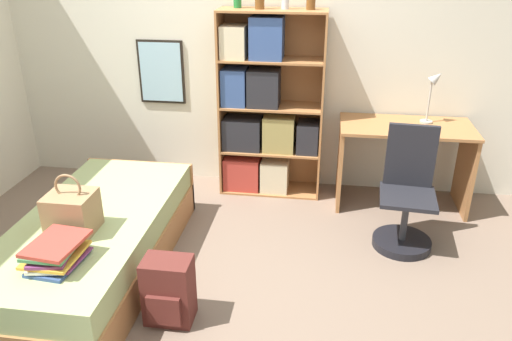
% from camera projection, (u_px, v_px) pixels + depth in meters
% --- Properties ---
extents(ground_plane, '(14.00, 14.00, 0.00)m').
position_uv_depth(ground_plane, '(194.00, 277.00, 3.44)').
color(ground_plane, '#756051').
extents(wall_back, '(10.00, 0.09, 2.60)m').
position_uv_depth(wall_back, '(234.00, 44.00, 4.39)').
color(wall_back, beige).
rests_on(wall_back, ground_plane).
extents(bed, '(0.91, 1.91, 0.43)m').
position_uv_depth(bed, '(95.00, 242.00, 3.46)').
color(bed, '#A36B3D').
rests_on(bed, ground_plane).
extents(handbag, '(0.28, 0.26, 0.40)m').
position_uv_depth(handbag, '(72.00, 212.00, 3.13)').
color(handbag, '#93704C').
rests_on(handbag, bed).
extents(book_stack_on_bed, '(0.31, 0.37, 0.15)m').
position_uv_depth(book_stack_on_bed, '(56.00, 252.00, 2.83)').
color(book_stack_on_bed, '#334C84').
rests_on(book_stack_on_bed, bed).
extents(bookcase, '(0.90, 0.34, 1.62)m').
position_uv_depth(bookcase, '(263.00, 112.00, 4.37)').
color(bookcase, '#A36B3D').
rests_on(bookcase, ground_plane).
extents(bottle_blue, '(0.07, 0.07, 0.19)m').
position_uv_depth(bottle_blue, '(311.00, 0.00, 3.94)').
color(bottle_blue, brown).
rests_on(bottle_blue, bookcase).
extents(desk, '(1.09, 0.56, 0.73)m').
position_uv_depth(desk, '(404.00, 151.00, 4.22)').
color(desk, '#A36B3D').
rests_on(desk, ground_plane).
extents(desk_lamp, '(0.15, 0.10, 0.45)m').
position_uv_depth(desk_lamp, '(434.00, 87.00, 4.06)').
color(desk_lamp, '#ADA89E').
rests_on(desk_lamp, desk).
extents(desk_chair, '(0.44, 0.44, 0.91)m').
position_uv_depth(desk_chair, '(405.00, 208.00, 3.72)').
color(desk_chair, black).
rests_on(desk_chair, ground_plane).
extents(backpack, '(0.29, 0.23, 0.42)m').
position_uv_depth(backpack, '(168.00, 291.00, 2.97)').
color(backpack, '#56231E').
rests_on(backpack, ground_plane).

